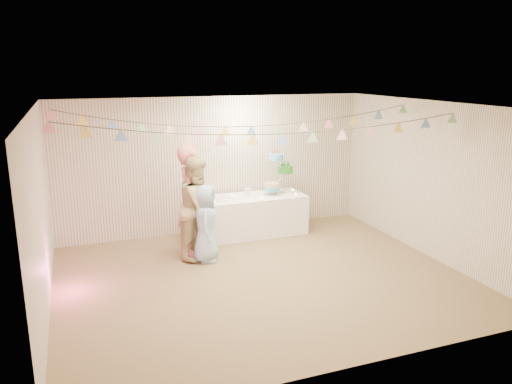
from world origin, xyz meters
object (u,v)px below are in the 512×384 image
object	(u,v)px
person_adult_a	(191,200)
person_adult_b	(198,207)
person_child	(206,223)
table	(252,215)
cake_stand	(278,173)

from	to	relation	value
person_adult_a	person_adult_b	bearing A→B (deg)	-149.01
person_adult_b	person_child	size ratio (longest dim) A/B	1.33
person_adult_a	person_adult_b	xyz separation A→B (m)	(0.07, -0.22, -0.08)
person_child	table	bearing A→B (deg)	-31.56
table	cake_stand	bearing A→B (deg)	5.19
table	person_adult_b	size ratio (longest dim) A/B	1.17
cake_stand	person_adult_b	distance (m)	1.99
table	cake_stand	xyz separation A→B (m)	(0.55, 0.05, 0.78)
person_adult_b	person_child	world-z (taller)	person_adult_b
person_adult_b	person_child	xyz separation A→B (m)	(0.06, -0.23, -0.21)
person_adult_b	cake_stand	bearing A→B (deg)	-30.33
table	person_adult_a	world-z (taller)	person_adult_a
cake_stand	person_adult_b	size ratio (longest dim) A/B	0.47
cake_stand	person_child	size ratio (longest dim) A/B	0.62
person_adult_b	person_child	bearing A→B (deg)	-131.22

